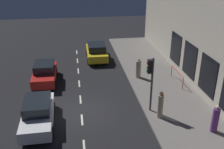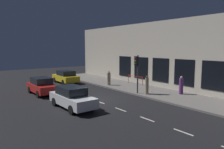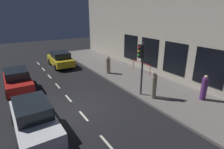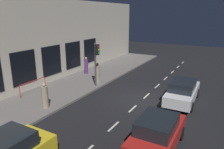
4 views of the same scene
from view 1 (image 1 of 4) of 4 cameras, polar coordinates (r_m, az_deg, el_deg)
ground_plane at (r=17.50m, az=-6.64°, el=-7.90°), size 60.00×60.00×0.00m
sidewalk at (r=18.61m, az=13.05°, el=-6.07°), size 4.50×32.00×0.15m
building_facade at (r=18.27m, az=21.57°, el=4.42°), size 0.65×32.00×7.23m
lane_centre_line at (r=16.66m, az=-6.50°, el=-9.68°), size 0.12×27.20×0.01m
traffic_light at (r=16.23m, az=8.32°, el=-0.10°), size 0.48×0.32×3.58m
parked_car_0 at (r=25.95m, az=-3.35°, el=4.97°), size 1.99×4.20×1.58m
parked_car_1 at (r=21.70m, az=-14.36°, el=0.35°), size 1.83×4.01×1.58m
parked_car_2 at (r=16.32m, az=-15.70°, el=-8.01°), size 1.87×4.44×1.58m
pedestrian_0 at (r=16.40m, az=10.42°, el=-6.59°), size 0.48×0.48×1.74m
pedestrian_1 at (r=21.64m, az=5.72°, el=1.24°), size 0.58×0.58×1.63m
pedestrian_2 at (r=15.98m, az=21.42°, el=-9.08°), size 0.48×0.48×1.67m
red_railing at (r=21.20m, az=13.93°, el=0.13°), size 0.05×2.45×0.97m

